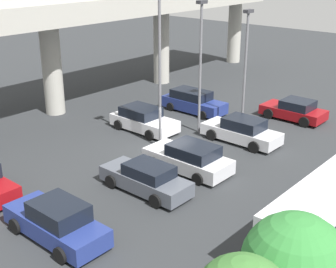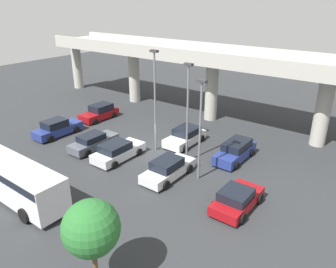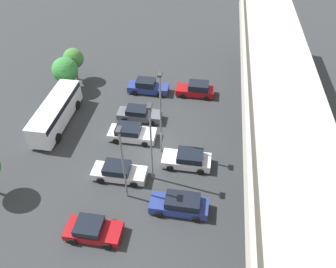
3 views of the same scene
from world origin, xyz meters
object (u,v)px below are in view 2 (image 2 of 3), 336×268
parked_car_7 (100,112)px  tree_front_far_right (91,228)px  parked_car_5 (235,151)px  lamp_post_mid_lot (188,107)px  lamp_post_near_aisle (155,95)px  parked_car_6 (237,199)px  parked_car_1 (93,142)px  parked_car_4 (168,169)px  parked_car_3 (185,136)px  parked_car_2 (118,151)px  lamp_post_by_overpass (200,123)px  parked_car_0 (57,128)px  shuttle_bus (14,178)px

parked_car_7 → tree_front_far_right: bearing=47.7°
parked_car_5 → lamp_post_mid_lot: (-3.07, -2.87, 4.06)m
parked_car_7 → lamp_post_near_aisle: lamp_post_near_aisle is taller
tree_front_far_right → parked_car_6: bearing=74.8°
parked_car_1 → parked_car_6: size_ratio=1.10×
parked_car_4 → parked_car_6: (6.00, -0.46, -0.05)m
parked_car_3 → parked_car_7: parked_car_7 is taller
parked_car_3 → parked_car_5: 5.19m
parked_car_6 → parked_car_7: (-20.07, 6.19, 0.09)m
parked_car_2 → parked_car_6: bearing=-91.7°
parked_car_3 → lamp_post_by_overpass: 7.50m
parked_car_3 → lamp_post_near_aisle: lamp_post_near_aisle is taller
parked_car_3 → parked_car_0: bearing=-61.8°
parked_car_0 → parked_car_4: 13.78m
parked_car_5 → parked_car_3: bearing=-90.6°
parked_car_1 → parked_car_2: bearing=-91.5°
parked_car_3 → tree_front_far_right: size_ratio=0.98×
parked_car_5 → parked_car_7: size_ratio=1.07×
parked_car_2 → shuttle_bus: shuttle_bus is taller
parked_car_0 → tree_front_far_right: 20.02m
parked_car_2 → lamp_post_near_aisle: bearing=-23.3°
parked_car_1 → parked_car_7: (-5.58, 5.77, 0.07)m
parked_car_0 → lamp_post_near_aisle: 11.36m
parked_car_2 → shuttle_bus: bearing=171.9°
shuttle_bus → tree_front_far_right: (9.86, -1.60, 1.66)m
lamp_post_mid_lot → parked_car_0: bearing=-166.9°
parked_car_0 → lamp_post_by_overpass: bearing=-85.1°
lamp_post_near_aisle → tree_front_far_right: size_ratio=1.93×
lamp_post_by_overpass → tree_front_far_right: bearing=-83.0°
shuttle_bus → lamp_post_near_aisle: lamp_post_near_aisle is taller
parked_car_4 → shuttle_bus: bearing=142.7°
parked_car_2 → parked_car_4: bearing=-88.7°
shuttle_bus → parked_car_2: bearing=81.9°
parked_car_5 → parked_car_7: bearing=-89.5°
parked_car_1 → parked_car_6: parked_car_1 is taller
parked_car_0 → parked_car_1: size_ratio=1.03×
parked_car_5 → lamp_post_near_aisle: (-6.58, -2.66, 4.39)m
parked_car_2 → parked_car_1: bearing=88.5°
lamp_post_by_overpass → tree_front_far_right: size_ratio=1.66×
parked_car_4 → lamp_post_mid_lot: size_ratio=0.59×
parked_car_7 → lamp_post_by_overpass: 17.08m
lamp_post_mid_lot → tree_front_far_right: size_ratio=1.79×
parked_car_7 → tree_front_far_right: (17.45, -15.87, 2.50)m
parked_car_0 → lamp_post_by_overpass: 16.25m
lamp_post_near_aisle → parked_car_1: bearing=-144.9°
parked_car_0 → lamp_post_mid_lot: size_ratio=0.59×
parked_car_2 → parked_car_4: size_ratio=0.98×
shuttle_bus → lamp_post_by_overpass: (8.46, 9.77, 2.92)m
parked_car_2 → tree_front_far_right: bearing=-139.2°
lamp_post_near_aisle → lamp_post_by_overpass: 6.18m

